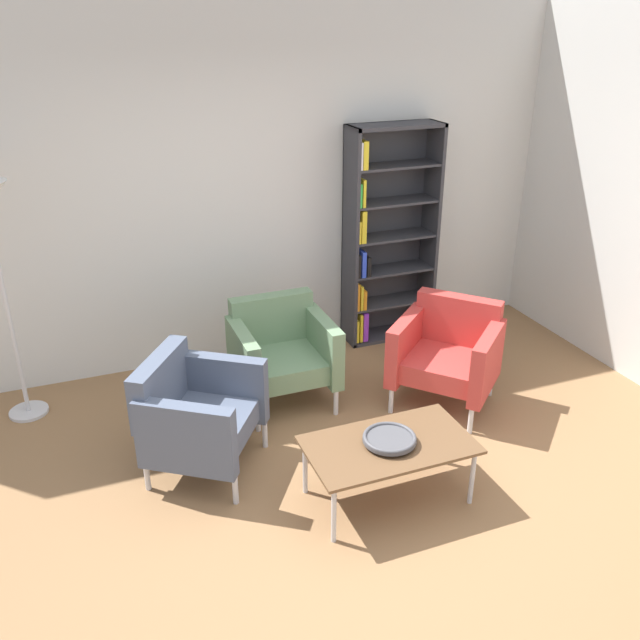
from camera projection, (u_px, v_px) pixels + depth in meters
ground_plane at (354, 527)px, 3.93m from camera, size 8.32×8.32×0.00m
plaster_back_panel at (232, 187)px, 5.40m from camera, size 6.40×0.12×2.90m
bookshelf_tall at (384, 239)px, 5.87m from camera, size 0.80×0.30×1.90m
coffee_table_low at (389, 448)px, 4.02m from camera, size 1.00×0.56×0.40m
decorative_bowl at (389, 438)px, 3.99m from camera, size 0.32×0.32×0.05m
armchair_near_window at (448, 352)px, 5.04m from camera, size 0.95×0.95×0.78m
armchair_spare_guest at (281, 351)px, 5.06m from camera, size 0.72×0.66×0.78m
armchair_corner_red at (196, 412)px, 4.29m from camera, size 0.93×0.94×0.78m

